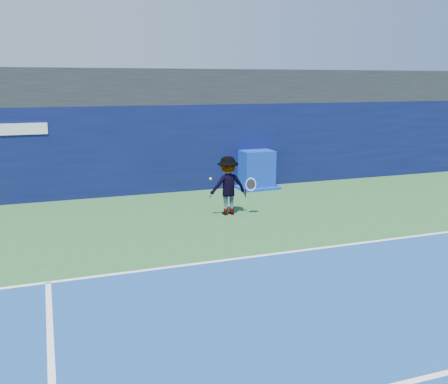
# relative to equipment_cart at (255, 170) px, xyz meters

# --- Properties ---
(ground) EXTENTS (80.00, 80.00, 0.00)m
(ground) POSITION_rel_equipment_cart_xyz_m (-2.22, -9.80, -0.63)
(ground) COLOR #285A2B
(ground) RESTS_ON ground
(baseline) EXTENTS (24.00, 0.10, 0.01)m
(baseline) POSITION_rel_equipment_cart_xyz_m (-2.22, -6.80, -0.62)
(baseline) COLOR white
(baseline) RESTS_ON ground
(stadium_band) EXTENTS (36.00, 3.00, 1.20)m
(stadium_band) POSITION_rel_equipment_cart_xyz_m (-2.22, 1.70, 2.97)
(stadium_band) COLOR black
(stadium_band) RESTS_ON back_wall_assembly
(back_wall_assembly) EXTENTS (36.00, 1.03, 3.00)m
(back_wall_assembly) POSITION_rel_equipment_cart_xyz_m (-2.23, 0.70, 0.87)
(back_wall_assembly) COLOR #0B113D
(back_wall_assembly) RESTS_ON ground
(equipment_cart) EXTENTS (1.47, 1.47, 1.37)m
(equipment_cart) POSITION_rel_equipment_cart_xyz_m (0.00, 0.00, 0.00)
(equipment_cart) COLOR #0B2CA7
(equipment_cart) RESTS_ON ground
(tennis_player) EXTENTS (1.29, 0.70, 1.69)m
(tennis_player) POSITION_rel_equipment_cart_xyz_m (-2.21, -3.19, 0.22)
(tennis_player) COLOR silver
(tennis_player) RESTS_ON ground
(tennis_ball) EXTENTS (0.07, 0.07, 0.07)m
(tennis_ball) POSITION_rel_equipment_cart_xyz_m (-2.86, -3.57, 0.54)
(tennis_ball) COLOR #D3F11A
(tennis_ball) RESTS_ON ground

